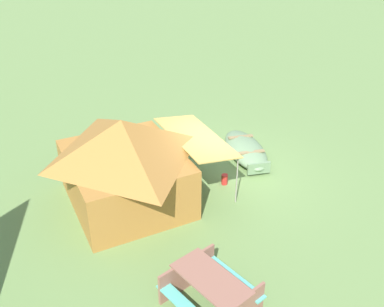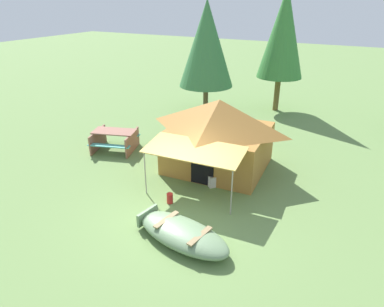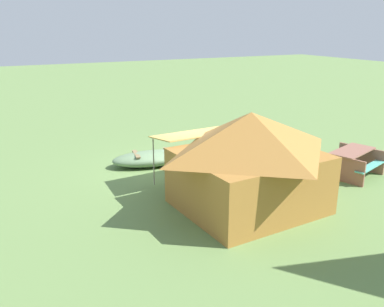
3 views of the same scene
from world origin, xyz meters
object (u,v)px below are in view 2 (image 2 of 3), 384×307
(fuel_can, at_px, (170,198))
(pine_tree_back_right, at_px, (207,44))
(beached_rowboat, at_px, (182,233))
(canvas_cabin_tent, at_px, (219,133))
(cooler_box, at_px, (211,179))
(picnic_table, at_px, (115,138))
(pine_tree_far_center, at_px, (283,33))

(fuel_can, xyz_separation_m, pine_tree_back_right, (-2.82, 8.26, 3.25))
(pine_tree_back_right, bearing_deg, beached_rowboat, -67.47)
(canvas_cabin_tent, bearing_deg, cooler_box, -75.56)
(canvas_cabin_tent, bearing_deg, picnic_table, -172.90)
(pine_tree_back_right, distance_m, pine_tree_far_center, 3.76)
(fuel_can, bearing_deg, beached_rowboat, -48.98)
(canvas_cabin_tent, relative_size, pine_tree_back_right, 0.81)
(beached_rowboat, relative_size, cooler_box, 4.97)
(picnic_table, distance_m, pine_tree_far_center, 9.65)
(picnic_table, height_order, fuel_can, picnic_table)
(picnic_table, xyz_separation_m, pine_tree_back_right, (1.04, 5.99, 2.92))
(cooler_box, height_order, pine_tree_back_right, pine_tree_back_right)
(pine_tree_far_center, bearing_deg, canvas_cabin_tent, -90.29)
(beached_rowboat, distance_m, canvas_cabin_tent, 4.34)
(fuel_can, distance_m, pine_tree_back_right, 9.31)
(beached_rowboat, xyz_separation_m, pine_tree_back_right, (-3.98, 9.60, 3.16))
(cooler_box, bearing_deg, canvas_cabin_tent, 104.44)
(canvas_cabin_tent, height_order, pine_tree_far_center, pine_tree_far_center)
(canvas_cabin_tent, relative_size, cooler_box, 7.94)
(fuel_can, xyz_separation_m, pine_tree_far_center, (0.32, 10.28, 3.72))
(pine_tree_back_right, bearing_deg, picnic_table, -99.86)
(cooler_box, xyz_separation_m, fuel_can, (-0.60, -1.57, -0.03))
(picnic_table, bearing_deg, beached_rowboat, -35.72)
(beached_rowboat, bearing_deg, fuel_can, 131.02)
(picnic_table, bearing_deg, fuel_can, -30.50)
(beached_rowboat, relative_size, canvas_cabin_tent, 0.63)
(beached_rowboat, bearing_deg, pine_tree_back_right, 112.53)
(fuel_can, bearing_deg, canvas_cabin_tent, 84.19)
(canvas_cabin_tent, relative_size, pine_tree_far_center, 0.73)
(beached_rowboat, relative_size, fuel_can, 9.01)
(pine_tree_far_center, bearing_deg, fuel_can, -91.79)
(beached_rowboat, distance_m, pine_tree_back_right, 10.86)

